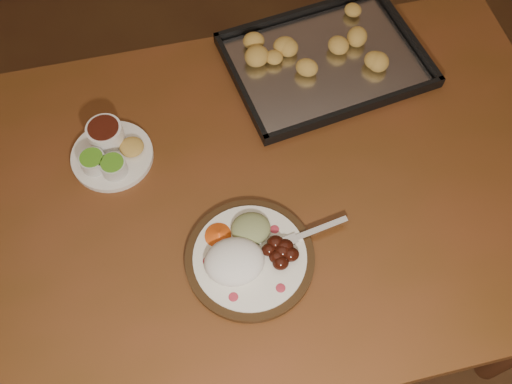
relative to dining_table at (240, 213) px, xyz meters
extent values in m
plane|color=brown|center=(-0.07, -0.05, -0.65)|extent=(4.00, 4.00, 0.00)
cube|color=brown|center=(0.00, 0.00, 0.08)|extent=(1.56, 1.00, 0.04)
cylinder|color=#4D2917|center=(0.65, 0.43, -0.30)|extent=(0.07, 0.07, 0.71)
cylinder|color=#321E0D|center=(0.00, -0.16, 0.10)|extent=(0.26, 0.26, 0.02)
cylinder|color=white|center=(0.00, -0.16, 0.11)|extent=(0.23, 0.23, 0.01)
ellipsoid|color=#B92C3E|center=(-0.05, -0.23, 0.12)|extent=(0.02, 0.02, 0.00)
ellipsoid|color=#B92C3E|center=(0.05, -0.23, 0.12)|extent=(0.02, 0.02, 0.00)
ellipsoid|color=#B92C3E|center=(0.06, -0.10, 0.12)|extent=(0.02, 0.02, 0.00)
ellipsoid|color=#B92C3E|center=(-0.08, -0.15, 0.12)|extent=(0.02, 0.02, 0.00)
ellipsoid|color=white|center=(-0.03, -0.17, 0.13)|extent=(0.14, 0.12, 0.05)
ellipsoid|color=#401209|center=(0.05, -0.17, 0.13)|extent=(0.03, 0.03, 0.02)
ellipsoid|color=#401209|center=(0.07, -0.15, 0.13)|extent=(0.03, 0.03, 0.02)
ellipsoid|color=#401209|center=(0.05, -0.14, 0.13)|extent=(0.03, 0.03, 0.02)
ellipsoid|color=#401209|center=(0.08, -0.17, 0.13)|extent=(0.03, 0.03, 0.02)
ellipsoid|color=#401209|center=(0.04, -0.15, 0.13)|extent=(0.03, 0.03, 0.02)
ellipsoid|color=#401209|center=(0.06, -0.16, 0.13)|extent=(0.03, 0.03, 0.02)
ellipsoid|color=#401209|center=(0.06, -0.18, 0.13)|extent=(0.03, 0.03, 0.02)
ellipsoid|color=#9F8566|center=(0.01, -0.10, 0.12)|extent=(0.09, 0.09, 0.03)
cone|color=#E55214|center=(-0.06, -0.10, 0.12)|extent=(0.08, 0.08, 0.03)
cube|color=silver|center=(0.15, -0.12, 0.12)|extent=(0.12, 0.04, 0.00)
cube|color=silver|center=(0.08, -0.14, 0.12)|extent=(0.04, 0.03, 0.00)
cylinder|color=silver|center=(0.06, -0.15, 0.12)|extent=(0.03, 0.01, 0.00)
cylinder|color=silver|center=(0.06, -0.14, 0.12)|extent=(0.03, 0.01, 0.00)
cylinder|color=silver|center=(0.06, -0.14, 0.12)|extent=(0.03, 0.01, 0.00)
cylinder|color=silver|center=(0.06, -0.13, 0.12)|extent=(0.03, 0.01, 0.00)
cylinder|color=white|center=(-0.26, 0.13, 0.10)|extent=(0.18, 0.18, 0.01)
cylinder|color=silver|center=(-0.30, 0.11, 0.13)|extent=(0.06, 0.06, 0.03)
cylinder|color=#4E991E|center=(-0.30, 0.11, 0.14)|extent=(0.05, 0.05, 0.00)
cylinder|color=silver|center=(-0.26, 0.09, 0.13)|extent=(0.06, 0.06, 0.03)
cylinder|color=#4E991E|center=(-0.26, 0.09, 0.14)|extent=(0.05, 0.05, 0.00)
cylinder|color=white|center=(-0.27, 0.17, 0.13)|extent=(0.08, 0.08, 0.04)
cylinder|color=#3B120A|center=(-0.27, 0.17, 0.16)|extent=(0.07, 0.07, 0.00)
ellipsoid|color=#DFB74E|center=(-0.22, 0.14, 0.12)|extent=(0.05, 0.05, 0.02)
cube|color=black|center=(0.26, 0.32, 0.10)|extent=(0.52, 0.42, 0.01)
cube|color=black|center=(0.22, 0.48, 0.12)|extent=(0.45, 0.11, 0.02)
cube|color=black|center=(0.29, 0.16, 0.12)|extent=(0.45, 0.11, 0.02)
cube|color=black|center=(0.48, 0.37, 0.12)|extent=(0.08, 0.33, 0.02)
cube|color=black|center=(0.04, 0.27, 0.12)|extent=(0.08, 0.33, 0.02)
cube|color=silver|center=(0.26, 0.32, 0.11)|extent=(0.48, 0.39, 0.00)
ellipsoid|color=gold|center=(0.31, 0.33, 0.13)|extent=(0.05, 0.05, 0.04)
ellipsoid|color=gold|center=(0.35, 0.38, 0.13)|extent=(0.07, 0.07, 0.04)
ellipsoid|color=gold|center=(0.27, 0.42, 0.13)|extent=(0.06, 0.07, 0.04)
ellipsoid|color=gold|center=(0.23, 0.37, 0.13)|extent=(0.05, 0.06, 0.04)
ellipsoid|color=gold|center=(0.18, 0.37, 0.13)|extent=(0.07, 0.07, 0.04)
ellipsoid|color=gold|center=(0.20, 0.32, 0.13)|extent=(0.06, 0.06, 0.04)
ellipsoid|color=gold|center=(0.15, 0.27, 0.13)|extent=(0.06, 0.06, 0.04)
ellipsoid|color=gold|center=(0.23, 0.23, 0.13)|extent=(0.07, 0.07, 0.04)
ellipsoid|color=gold|center=(0.25, 0.26, 0.13)|extent=(0.05, 0.06, 0.04)
ellipsoid|color=gold|center=(0.32, 0.25, 0.13)|extent=(0.06, 0.07, 0.04)
ellipsoid|color=gold|center=(0.31, 0.31, 0.13)|extent=(0.07, 0.07, 0.04)
camera|label=1|loc=(-0.06, -0.58, 1.17)|focal=40.00mm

